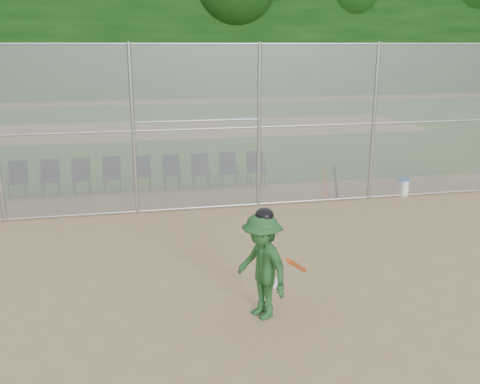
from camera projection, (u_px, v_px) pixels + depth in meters
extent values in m
plane|color=tan|center=(272.00, 299.00, 8.59)|extent=(100.00, 100.00, 0.00)
plane|color=#2D5F1C|center=(173.00, 129.00, 25.55)|extent=(100.00, 100.00, 0.00)
plane|color=tan|center=(173.00, 129.00, 25.55)|extent=(24.00, 24.00, 0.00)
cube|color=gray|center=(218.00, 128.00, 12.76)|extent=(16.00, 0.02, 4.00)
cylinder|color=#9EA3A8|center=(217.00, 44.00, 12.24)|extent=(16.00, 0.05, 0.05)
cube|color=black|center=(150.00, 22.00, 40.10)|extent=(80.00, 5.00, 11.00)
cube|color=silver|center=(270.00, 283.00, 9.14)|extent=(0.51, 0.51, 0.02)
imported|color=#205225|center=(262.00, 266.00, 7.83)|extent=(0.97, 1.19, 1.61)
ellipsoid|color=black|center=(262.00, 216.00, 7.62)|extent=(0.27, 0.30, 0.23)
cylinder|color=#D94C14|center=(297.00, 266.00, 7.49)|extent=(0.51, 0.65, 0.49)
cylinder|color=white|center=(403.00, 188.00, 14.40)|extent=(0.36, 0.36, 0.42)
cylinder|color=#265FA6|center=(403.00, 179.00, 14.33)|extent=(0.38, 0.38, 0.06)
cylinder|color=#D84C14|center=(325.00, 182.00, 14.12)|extent=(0.06, 0.31, 0.83)
cylinder|color=black|center=(336.00, 182.00, 14.18)|extent=(0.06, 0.34, 0.82)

